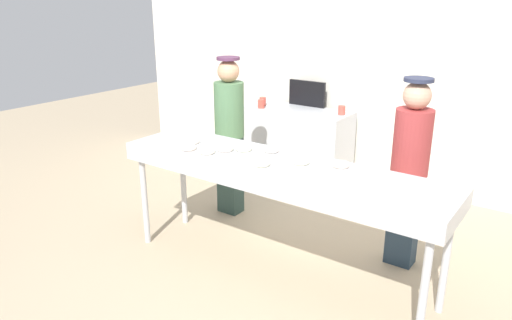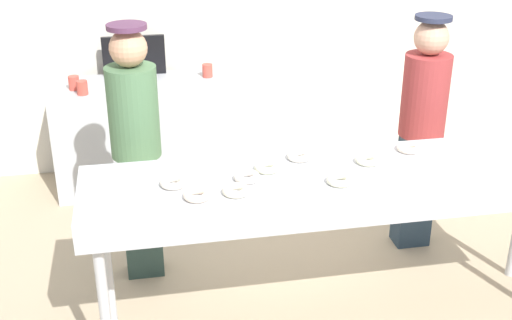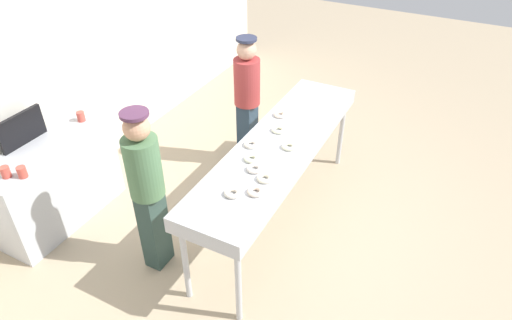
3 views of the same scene
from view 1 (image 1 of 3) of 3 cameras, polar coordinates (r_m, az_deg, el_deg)
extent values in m
plane|color=tan|center=(4.32, 2.31, -13.08)|extent=(16.00, 16.00, 0.00)
cube|color=silver|center=(6.01, 16.36, 12.47)|extent=(8.00, 0.12, 3.38)
cube|color=#B7BABF|center=(3.90, 2.49, -1.33)|extent=(2.83, 0.69, 0.15)
cube|color=slate|center=(3.89, 2.49, -0.83)|extent=(2.41, 0.48, 0.08)
cylinder|color=#B7BABF|center=(4.72, -12.98, -4.77)|extent=(0.06, 0.06, 0.86)
cylinder|color=#B7BABF|center=(3.44, 19.14, -14.94)|extent=(0.06, 0.06, 0.86)
cylinder|color=#B7BABF|center=(5.05, -8.56, -2.87)|extent=(0.06, 0.06, 0.86)
cylinder|color=#B7BABF|center=(3.88, 21.47, -11.10)|extent=(0.06, 0.06, 0.86)
torus|color=white|center=(4.13, 1.83, 1.25)|extent=(0.19, 0.19, 0.04)
torus|color=white|center=(4.41, -7.55, 2.24)|extent=(0.17, 0.17, 0.04)
torus|color=#F5F1CA|center=(3.85, 5.33, -0.16)|extent=(0.18, 0.18, 0.04)
torus|color=#FDE1C5|center=(4.23, -7.98, 1.48)|extent=(0.19, 0.19, 0.04)
torus|color=white|center=(4.16, -1.45, 1.37)|extent=(0.19, 0.19, 0.04)
torus|color=#FDE2CB|center=(3.82, 9.98, -0.53)|extent=(0.19, 0.19, 0.04)
torus|color=#F7F0CB|center=(3.80, 0.66, -0.38)|extent=(0.19, 0.19, 0.04)
torus|color=white|center=(4.11, -5.83, 1.05)|extent=(0.18, 0.18, 0.04)
torus|color=white|center=(4.16, -3.66, 1.35)|extent=(0.17, 0.17, 0.04)
cube|color=#233546|center=(4.45, 17.02, -6.70)|extent=(0.24, 0.18, 0.85)
cylinder|color=#993333|center=(4.21, 17.94, 2.00)|extent=(0.31, 0.31, 0.56)
sphere|color=tan|center=(4.12, 18.49, 7.22)|extent=(0.23, 0.23, 0.23)
cylinder|color=#282D44|center=(4.09, 18.67, 8.97)|extent=(0.24, 0.24, 0.03)
cube|color=#283E38|center=(5.26, -3.06, -1.71)|extent=(0.24, 0.18, 0.87)
cylinder|color=#4C724C|center=(5.06, -3.20, 5.95)|extent=(0.31, 0.31, 0.57)
sphere|color=tan|center=(4.98, -3.28, 10.43)|extent=(0.23, 0.23, 0.23)
cylinder|color=#512E49|center=(4.96, -3.31, 11.89)|extent=(0.24, 0.24, 0.03)
cube|color=#B7BABF|center=(6.29, 4.79, 1.95)|extent=(1.38, 0.57, 0.91)
cylinder|color=#CC4C3F|center=(6.20, 0.61, 6.64)|extent=(0.08, 0.08, 0.11)
cylinder|color=#CC4C3F|center=(5.94, 10.07, 5.80)|extent=(0.08, 0.08, 0.11)
cylinder|color=#CC4C3F|center=(6.34, 0.79, 6.93)|extent=(0.08, 0.08, 0.11)
cube|color=black|center=(6.34, 6.04, 7.82)|extent=(0.51, 0.04, 0.33)
camera|label=2|loc=(3.07, -58.23, 15.72)|focal=46.59mm
camera|label=3|loc=(5.75, -42.76, 26.20)|focal=31.84mm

